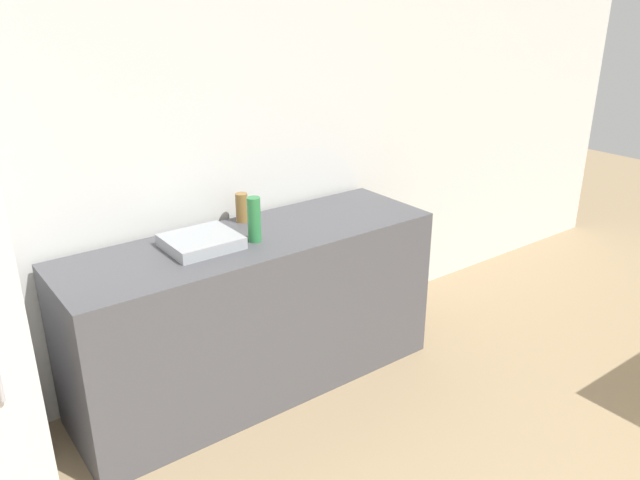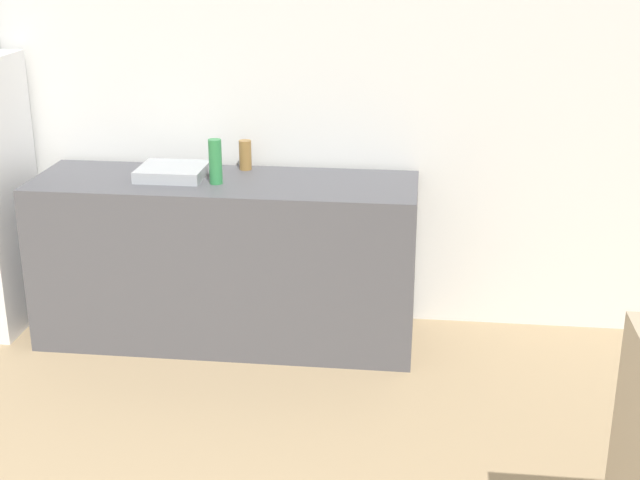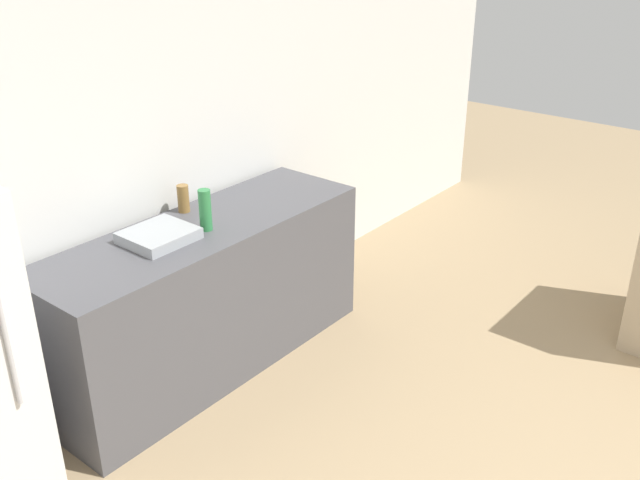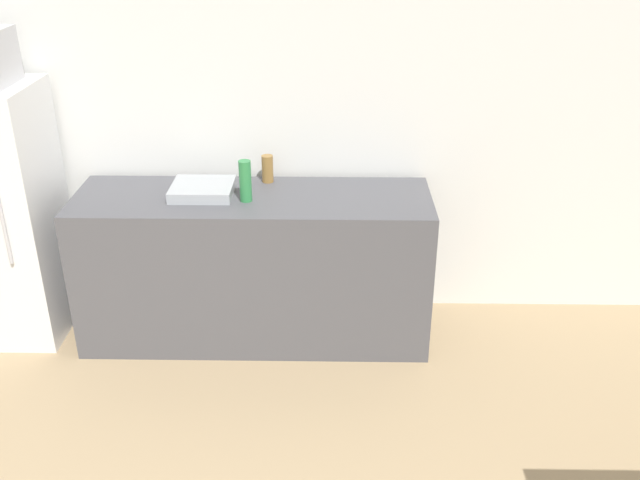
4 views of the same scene
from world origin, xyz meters
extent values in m
cube|color=silver|center=(0.00, 3.31, 1.30)|extent=(8.00, 0.06, 2.60)
cube|color=#4C4C51|center=(0.27, 2.92, 0.45)|extent=(2.03, 0.63, 0.90)
cube|color=#9EA3A8|center=(-0.02, 2.95, 0.93)|extent=(0.35, 0.32, 0.06)
cylinder|color=#2D7F42|center=(0.24, 2.86, 1.02)|extent=(0.07, 0.07, 0.23)
cylinder|color=olive|center=(0.34, 3.15, 0.98)|extent=(0.07, 0.07, 0.16)
camera|label=1|loc=(-1.27, 0.30, 2.09)|focal=35.00mm
camera|label=2|loc=(1.30, -1.48, 2.17)|focal=50.00mm
camera|label=3|loc=(-2.14, 0.15, 2.50)|focal=40.00mm
camera|label=4|loc=(0.71, -0.78, 2.43)|focal=40.00mm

